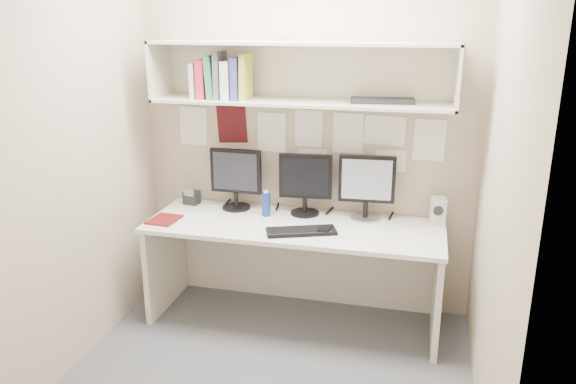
% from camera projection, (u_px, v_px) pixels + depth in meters
% --- Properties ---
extents(floor, '(2.40, 2.00, 0.01)m').
position_uv_depth(floor, '(269.00, 372.00, 3.42)').
color(floor, '#4D4E53').
rests_on(floor, ground).
extents(wall_back, '(2.40, 0.02, 2.60)m').
position_uv_depth(wall_back, '(306.00, 131.00, 3.96)').
color(wall_back, tan).
rests_on(wall_back, ground).
extents(wall_front, '(2.40, 0.02, 2.60)m').
position_uv_depth(wall_front, '(194.00, 231.00, 2.10)').
color(wall_front, tan).
rests_on(wall_front, ground).
extents(wall_left, '(0.02, 2.00, 2.60)m').
position_uv_depth(wall_left, '(72.00, 154.00, 3.31)').
color(wall_left, tan).
rests_on(wall_left, ground).
extents(wall_right, '(0.02, 2.00, 2.60)m').
position_uv_depth(wall_right, '(502.00, 181.00, 2.76)').
color(wall_right, tan).
rests_on(wall_right, ground).
extents(desk, '(2.00, 0.70, 0.73)m').
position_uv_depth(desk, '(294.00, 272.00, 3.91)').
color(desk, silver).
rests_on(desk, floor).
extents(overhead_hutch, '(2.00, 0.38, 0.40)m').
position_uv_depth(overhead_hutch, '(302.00, 72.00, 3.70)').
color(overhead_hutch, beige).
rests_on(overhead_hutch, wall_back).
extents(pinned_papers, '(1.92, 0.01, 0.48)m').
position_uv_depth(pinned_papers, '(306.00, 138.00, 3.97)').
color(pinned_papers, white).
rests_on(pinned_papers, wall_back).
extents(monitor_left, '(0.38, 0.21, 0.44)m').
position_uv_depth(monitor_left, '(236.00, 176.00, 4.05)').
color(monitor_left, black).
rests_on(monitor_left, desk).
extents(monitor_center, '(0.37, 0.20, 0.43)m').
position_uv_depth(monitor_center, '(305.00, 181.00, 3.93)').
color(monitor_center, black).
rests_on(monitor_center, desk).
extents(monitor_right, '(0.39, 0.21, 0.45)m').
position_uv_depth(monitor_right, '(367.00, 185.00, 3.83)').
color(monitor_right, '#A5A5AA').
rests_on(monitor_right, desk).
extents(keyboard, '(0.48, 0.31, 0.02)m').
position_uv_depth(keyboard, '(301.00, 231.00, 3.64)').
color(keyboard, black).
rests_on(keyboard, desk).
extents(mouse, '(0.08, 0.12, 0.03)m').
position_uv_depth(mouse, '(325.00, 230.00, 3.64)').
color(mouse, black).
rests_on(mouse, desk).
extents(speaker, '(0.11, 0.11, 0.19)m').
position_uv_depth(speaker, '(438.00, 211.00, 3.76)').
color(speaker, beige).
rests_on(speaker, desk).
extents(blue_bottle, '(0.06, 0.06, 0.18)m').
position_uv_depth(blue_bottle, '(266.00, 204.00, 3.93)').
color(blue_bottle, navy).
rests_on(blue_bottle, desk).
extents(maroon_notebook, '(0.20, 0.24, 0.01)m').
position_uv_depth(maroon_notebook, '(164.00, 220.00, 3.86)').
color(maroon_notebook, '#5C110F').
rests_on(maroon_notebook, desk).
extents(desk_phone, '(0.12, 0.11, 0.13)m').
position_uv_depth(desk_phone, '(192.00, 197.00, 4.19)').
color(desk_phone, black).
rests_on(desk_phone, desk).
extents(book_stack, '(0.39, 0.19, 0.31)m').
position_uv_depth(book_stack, '(222.00, 78.00, 3.76)').
color(book_stack, beige).
rests_on(book_stack, overhead_hutch).
extents(hutch_tray, '(0.42, 0.21, 0.03)m').
position_uv_depth(hutch_tray, '(382.00, 101.00, 3.62)').
color(hutch_tray, black).
rests_on(hutch_tray, overhead_hutch).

